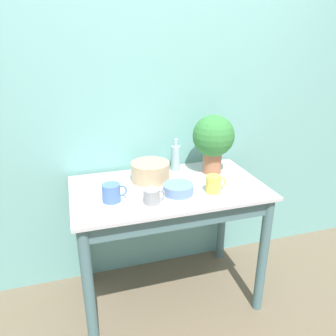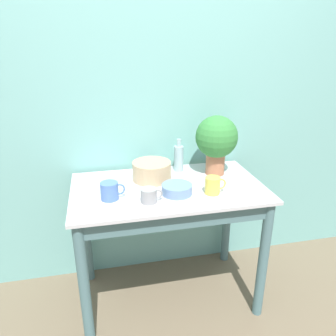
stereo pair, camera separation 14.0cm
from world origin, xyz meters
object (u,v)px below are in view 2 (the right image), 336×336
Objects in this scene: bowl_wash_large at (152,171)px; mug_yellow at (213,185)px; potted_plant at (216,139)px; mug_blue at (110,191)px; bowl_small_blue at (177,189)px; bottle_tall at (179,158)px; mug_grey at (149,195)px.

mug_yellow is at bearing -41.81° from bowl_wash_large.
potted_plant is at bearing 67.87° from mug_yellow.
mug_blue reaches higher than bowl_small_blue.
bowl_small_blue is at bearing -65.73° from bowl_wash_large.
potted_plant is 0.28m from bottle_tall.
potted_plant reaches higher than bowl_wash_large.
mug_blue is (-0.27, -0.22, -0.01)m from bowl_wash_large.
bowl_small_blue is (0.17, 0.07, -0.01)m from mug_grey.
bowl_wash_large is at bearing 138.19° from mug_yellow.
potted_plant is 2.19× the size of bowl_small_blue.
mug_grey is at bearing -22.13° from mug_blue.
mug_grey is (-0.27, -0.41, -0.05)m from bottle_tall.
bowl_wash_large is 1.76× the size of mug_blue.
mug_blue is at bearing -161.95° from potted_plant.
bottle_tall is 1.77× the size of mug_yellow.
potted_plant is 0.46m from bowl_wash_large.
bottle_tall is at bearing 155.01° from potted_plant.
bottle_tall is at bearing 34.74° from mug_blue.
bottle_tall reaches higher than bowl_wash_large.
bowl_small_blue is (-0.32, -0.24, -0.21)m from potted_plant.
mug_blue is at bearing -145.26° from bottle_tall.
bowl_wash_large reaches higher than mug_yellow.
mug_grey is at bearing -123.08° from bottle_tall.
mug_yellow and mug_blue have the same top height.
mug_blue is at bearing 157.87° from mug_grey.
bowl_wash_large is 1.37× the size of bowl_small_blue.
bowl_wash_large is 1.94× the size of mug_yellow.
mug_yellow reaches higher than mug_grey.
bottle_tall is 1.25× the size of bowl_small_blue.
mug_grey is 0.38m from mug_yellow.
mug_grey is 0.22m from mug_blue.
mug_grey is 0.88× the size of mug_blue.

